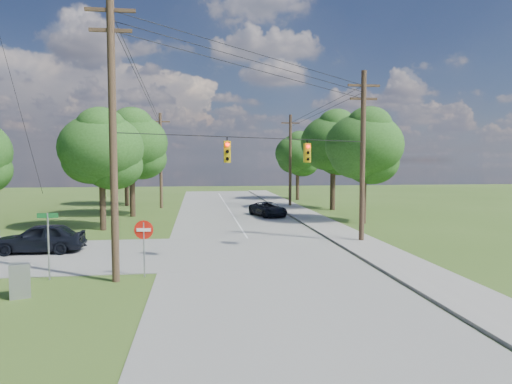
{
  "coord_description": "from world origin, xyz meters",
  "views": [
    {
      "loc": [
        -1.17,
        -18.98,
        5.07
      ],
      "look_at": [
        1.91,
        5.0,
        3.38
      ],
      "focal_mm": 32.0,
      "sensor_mm": 36.0,
      "label": 1
    }
  ],
  "objects": [
    {
      "name": "pole_sw",
      "position": [
        -4.6,
        0.4,
        6.23
      ],
      "size": [
        2.0,
        0.32,
        12.0
      ],
      "color": "#4E3728",
      "rests_on": "ground"
    },
    {
      "name": "tree_e_near",
      "position": [
        12.0,
        16.0,
        6.25
      ],
      "size": [
        6.2,
        6.2,
        8.81
      ],
      "color": "#483224",
      "rests_on": "ground"
    },
    {
      "name": "traffic_signals",
      "position": [
        2.55,
        4.43,
        5.5
      ],
      "size": [
        4.91,
        3.27,
        1.05
      ],
      "color": "gold",
      "rests_on": "ground"
    },
    {
      "name": "tree_e_far",
      "position": [
        11.5,
        38.0,
        5.92
      ],
      "size": [
        5.8,
        5.8,
        8.32
      ],
      "color": "#483224",
      "rests_on": "ground"
    },
    {
      "name": "power_lines",
      "position": [
        1.5,
        11.54,
        9.15
      ],
      "size": [
        13.93,
        29.62,
        4.93
      ],
      "color": "black",
      "rests_on": "ground"
    },
    {
      "name": "ground",
      "position": [
        0.0,
        0.0,
        0.0
      ],
      "size": [
        140.0,
        140.0,
        0.0
      ],
      "primitive_type": "plane",
      "color": "#39561C",
      "rests_on": "ground"
    },
    {
      "name": "do_not_enter_sign",
      "position": [
        -3.5,
        1.0,
        1.8
      ],
      "size": [
        0.83,
        0.11,
        2.48
      ],
      "rotation": [
        0.0,
        0.0,
        -0.08
      ],
      "color": "gray",
      "rests_on": "ground"
    },
    {
      "name": "tree_w_mid",
      "position": [
        -7.0,
        23.0,
        6.58
      ],
      "size": [
        6.4,
        6.4,
        9.22
      ],
      "color": "#483224",
      "rests_on": "ground"
    },
    {
      "name": "main_road",
      "position": [
        2.0,
        5.0,
        0.01
      ],
      "size": [
        10.0,
        100.0,
        0.03
      ],
      "primitive_type": "cube",
      "color": "gray",
      "rests_on": "ground"
    },
    {
      "name": "car_main_north",
      "position": [
        5.12,
        21.48,
        0.67
      ],
      "size": [
        3.35,
        5.0,
        1.27
      ],
      "primitive_type": "imported",
      "rotation": [
        0.0,
        0.0,
        0.29
      ],
      "color": "black",
      "rests_on": "main_road"
    },
    {
      "name": "sidewalk_east",
      "position": [
        8.7,
        5.0,
        0.06
      ],
      "size": [
        2.6,
        100.0,
        0.12
      ],
      "primitive_type": "cube",
      "color": "gray",
      "rests_on": "ground"
    },
    {
      "name": "tree_w_near",
      "position": [
        -8.0,
        15.0,
        5.92
      ],
      "size": [
        6.0,
        6.0,
        8.4
      ],
      "color": "#483224",
      "rests_on": "ground"
    },
    {
      "name": "pole_north_e",
      "position": [
        8.9,
        30.0,
        5.13
      ],
      "size": [
        2.0,
        0.32,
        10.0
      ],
      "color": "#4E3728",
      "rests_on": "ground"
    },
    {
      "name": "control_cabinet",
      "position": [
        -7.72,
        -1.47,
        0.64
      ],
      "size": [
        0.84,
        0.73,
        1.28
      ],
      "primitive_type": "cube",
      "rotation": [
        0.0,
        0.0,
        0.37
      ],
      "color": "gray",
      "rests_on": "ground"
    },
    {
      "name": "street_name_sign",
      "position": [
        -7.44,
        1.0,
        1.8
      ],
      "size": [
        0.86,
        0.07,
        2.87
      ],
      "rotation": [
        0.0,
        0.0,
        -0.02
      ],
      "color": "gray",
      "rests_on": "ground"
    },
    {
      "name": "car_cross_dark",
      "position": [
        -9.74,
        6.98,
        0.83
      ],
      "size": [
        4.7,
        1.91,
        1.6
      ],
      "primitive_type": "imported",
      "rotation": [
        0.0,
        0.0,
        -1.57
      ],
      "color": "black",
      "rests_on": "cross_road"
    },
    {
      "name": "pole_north_w",
      "position": [
        -5.0,
        30.0,
        5.13
      ],
      "size": [
        2.0,
        0.32,
        10.0
      ],
      "color": "#4E3728",
      "rests_on": "ground"
    },
    {
      "name": "tree_w_far",
      "position": [
        -9.0,
        33.0,
        6.25
      ],
      "size": [
        6.0,
        6.0,
        8.73
      ],
      "color": "#483224",
      "rests_on": "ground"
    },
    {
      "name": "tree_e_mid",
      "position": [
        12.5,
        26.0,
        6.91
      ],
      "size": [
        6.6,
        6.6,
        9.64
      ],
      "color": "#483224",
      "rests_on": "ground"
    },
    {
      "name": "pole_ne",
      "position": [
        8.9,
        8.0,
        5.47
      ],
      "size": [
        2.0,
        0.32,
        10.5
      ],
      "color": "#4E3728",
      "rests_on": "ground"
    }
  ]
}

